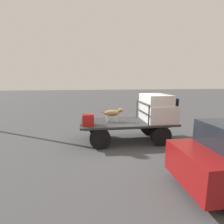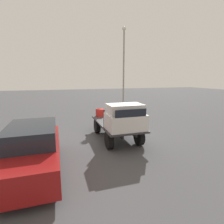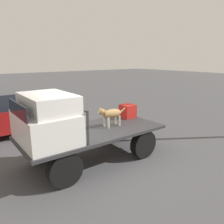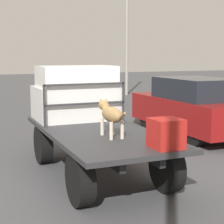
{
  "view_description": "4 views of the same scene",
  "coord_description": "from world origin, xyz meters",
  "px_view_note": "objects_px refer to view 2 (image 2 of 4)",
  "views": [
    {
      "loc": [
        -1.66,
        -7.19,
        2.64
      ],
      "look_at": [
        -0.67,
        -0.01,
        1.3
      ],
      "focal_mm": 28.0,
      "sensor_mm": 36.0,
      "label": 1
    },
    {
      "loc": [
        8.44,
        -2.88,
        3.2
      ],
      "look_at": [
        -0.67,
        -0.01,
        1.3
      ],
      "focal_mm": 28.0,
      "sensor_mm": 36.0,
      "label": 2
    },
    {
      "loc": [
        3.08,
        4.93,
        2.84
      ],
      "look_at": [
        -0.67,
        -0.01,
        1.3
      ],
      "focal_mm": 35.0,
      "sensor_mm": 36.0,
      "label": 3
    },
    {
      "loc": [
        -6.36,
        2.41,
        2.24
      ],
      "look_at": [
        -0.67,
        -0.01,
        1.3
      ],
      "focal_mm": 60.0,
      "sensor_mm": 36.0,
      "label": 4
    }
  ],
  "objects_px": {
    "dog": "(112,113)",
    "parked_sedan": "(33,150)",
    "cargo_crate": "(100,113)",
    "light_pole_near": "(124,60)",
    "flatbed_truck": "(116,127)"
  },
  "relations": [
    {
      "from": "dog",
      "to": "parked_sedan",
      "type": "bearing_deg",
      "value": -67.63
    },
    {
      "from": "cargo_crate",
      "to": "light_pole_near",
      "type": "bearing_deg",
      "value": 149.06
    },
    {
      "from": "dog",
      "to": "light_pole_near",
      "type": "xyz_separation_m",
      "value": [
        -8.14,
        3.8,
        3.68
      ]
    },
    {
      "from": "cargo_crate",
      "to": "parked_sedan",
      "type": "xyz_separation_m",
      "value": [
        4.08,
        -3.32,
        -0.28
      ]
    },
    {
      "from": "parked_sedan",
      "to": "light_pole_near",
      "type": "height_order",
      "value": "light_pole_near"
    },
    {
      "from": "cargo_crate",
      "to": "flatbed_truck",
      "type": "bearing_deg",
      "value": 15.23
    },
    {
      "from": "dog",
      "to": "cargo_crate",
      "type": "distance_m",
      "value": 1.17
    },
    {
      "from": "dog",
      "to": "light_pole_near",
      "type": "height_order",
      "value": "light_pole_near"
    },
    {
      "from": "parked_sedan",
      "to": "light_pole_near",
      "type": "bearing_deg",
      "value": 143.61
    },
    {
      "from": "flatbed_truck",
      "to": "cargo_crate",
      "type": "relative_size",
      "value": 9.05
    },
    {
      "from": "flatbed_truck",
      "to": "parked_sedan",
      "type": "height_order",
      "value": "parked_sedan"
    },
    {
      "from": "parked_sedan",
      "to": "light_pole_near",
      "type": "relative_size",
      "value": 0.5
    },
    {
      "from": "dog",
      "to": "parked_sedan",
      "type": "height_order",
      "value": "parked_sedan"
    },
    {
      "from": "cargo_crate",
      "to": "parked_sedan",
      "type": "relative_size",
      "value": 0.11
    },
    {
      "from": "flatbed_truck",
      "to": "light_pole_near",
      "type": "distance_m",
      "value": 10.46
    }
  ]
}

